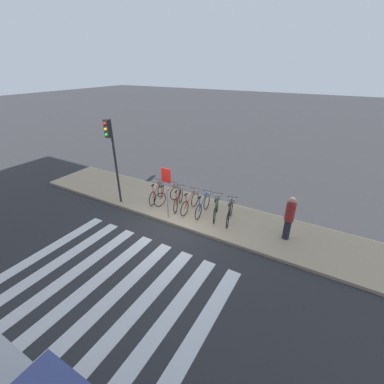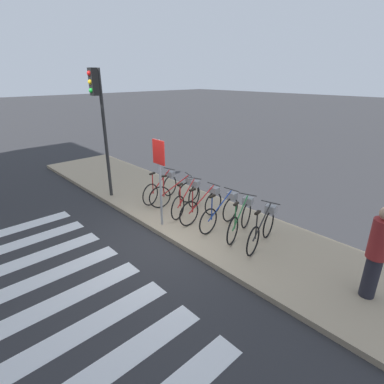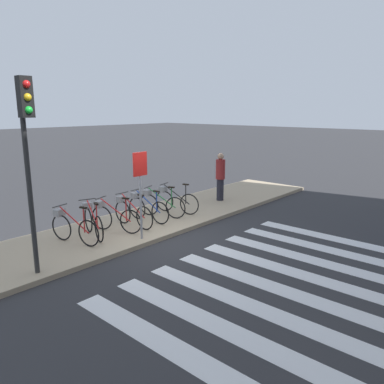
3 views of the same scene
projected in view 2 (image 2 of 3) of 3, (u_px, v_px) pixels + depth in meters
ground_plane at (165, 239)px, 7.50m from camera, size 120.00×120.00×0.00m
sidewalk at (205, 220)px, 8.37m from camera, size 16.89×2.84×0.12m
parked_bicycle_0 at (162, 186)px, 9.44m from camera, size 0.52×1.59×1.00m
parked_bicycle_1 at (177, 191)px, 9.05m from camera, size 0.62×1.56×1.00m
parked_bicycle_2 at (188, 198)px, 8.57m from camera, size 0.64×1.55×1.00m
parked_bicycle_3 at (204, 204)px, 8.14m from camera, size 0.46×1.62×1.00m
parked_bicycle_4 at (222, 211)px, 7.75m from camera, size 0.46×1.62×1.00m
parked_bicycle_5 at (241, 218)px, 7.38m from camera, size 0.63×1.55×1.00m
parked_bicycle_6 at (263, 227)px, 6.92m from camera, size 0.54×1.59×1.00m
pedestrian at (377, 251)px, 5.09m from camera, size 0.34×0.34×1.75m
traffic_light at (99, 108)px, 8.85m from camera, size 0.24×0.40×3.91m
sign_post at (160, 169)px, 7.42m from camera, size 0.44×0.07×2.27m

